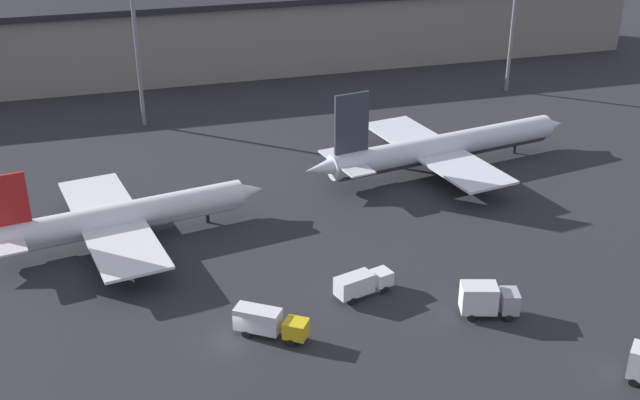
% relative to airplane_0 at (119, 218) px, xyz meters
% --- Properties ---
extents(ground, '(600.00, 600.00, 0.00)m').
position_rel_airplane_0_xyz_m(ground, '(9.37, -25.69, -3.20)').
color(ground, '#26262B').
extents(terminal_building, '(213.44, 20.94, 15.94)m').
position_rel_airplane_0_xyz_m(terminal_building, '(9.37, 72.15, 4.82)').
color(terminal_building, gray).
rests_on(terminal_building, ground).
extents(airplane_0, '(38.64, 30.08, 11.59)m').
position_rel_airplane_0_xyz_m(airplane_0, '(0.00, 0.00, 0.00)').
color(airplane_0, silver).
rests_on(airplane_0, ground).
extents(airplane_1, '(46.15, 30.96, 14.27)m').
position_rel_airplane_0_xyz_m(airplane_1, '(48.57, 10.13, 0.21)').
color(airplane_1, silver).
rests_on(airplane_1, ground).
extents(service_vehicle_0, '(7.58, 6.11, 3.13)m').
position_rel_airplane_0_xyz_m(service_vehicle_0, '(13.33, -25.61, -1.42)').
color(service_vehicle_0, gold).
rests_on(service_vehicle_0, ground).
extents(service_vehicle_1, '(6.65, 4.22, 3.79)m').
position_rel_airplane_0_xyz_m(service_vehicle_1, '(36.78, -28.34, -1.13)').
color(service_vehicle_1, '#9EA3A8').
rests_on(service_vehicle_1, ground).
extents(service_vehicle_5, '(7.25, 3.98, 2.89)m').
position_rel_airplane_0_xyz_m(service_vehicle_5, '(25.15, -20.86, -1.55)').
color(service_vehicle_5, white).
rests_on(service_vehicle_5, ground).
extents(lamp_post_1, '(1.80, 1.80, 25.19)m').
position_rel_airplane_0_xyz_m(lamp_post_1, '(6.55, 42.30, 12.80)').
color(lamp_post_1, slate).
rests_on(lamp_post_1, ground).
extents(lamp_post_2, '(1.80, 1.80, 22.70)m').
position_rel_airplane_0_xyz_m(lamp_post_2, '(76.84, 42.30, 11.43)').
color(lamp_post_2, slate).
rests_on(lamp_post_2, ground).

